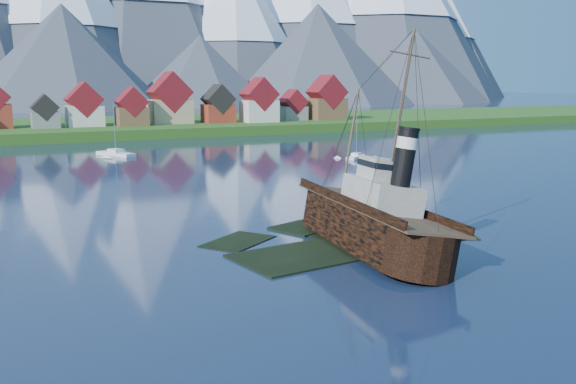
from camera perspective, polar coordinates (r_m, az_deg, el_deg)
name	(u,v)px	position (r m, az deg, el deg)	size (l,w,h in m)	color
ground	(338,245)	(68.35, 4.47, -4.72)	(1400.00, 1400.00, 0.00)	#16233E
shoal	(342,242)	(71.11, 4.82, -4.44)	(31.71, 21.24, 1.14)	black
shore_bank	(84,132)	(230.02, -17.67, 5.12)	(600.00, 80.00, 3.20)	#224D16
seawall	(105,141)	(192.64, -15.95, 4.37)	(600.00, 2.50, 2.00)	#3F3D38
tugboat_wreck	(359,218)	(67.70, 6.33, -2.31)	(6.91, 29.76, 23.58)	black
sailboat_d	(356,157)	(144.52, 6.08, 3.08)	(7.35, 6.24, 10.59)	white
sailboat_e	(116,154)	(154.36, -15.06, 3.24)	(7.49, 11.36, 13.08)	white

